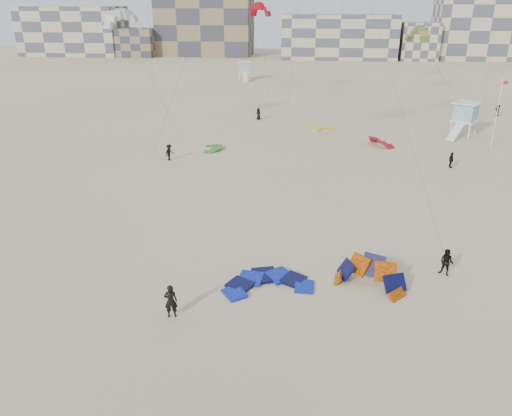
# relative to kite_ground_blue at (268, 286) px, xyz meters

# --- Properties ---
(ground) EXTENTS (320.00, 320.00, 0.00)m
(ground) POSITION_rel_kite_ground_blue_xyz_m (-2.23, -1.67, 0.00)
(ground) COLOR beige
(ground) RESTS_ON ground
(kite_ground_blue) EXTENTS (5.98, 6.14, 1.07)m
(kite_ground_blue) POSITION_rel_kite_ground_blue_xyz_m (0.00, 0.00, 0.00)
(kite_ground_blue) COLOR #182CC2
(kite_ground_blue) RESTS_ON ground
(kite_ground_orange) EXTENTS (5.65, 5.57, 4.18)m
(kite_ground_orange) POSITION_rel_kite_ground_blue_xyz_m (5.76, 0.64, 0.00)
(kite_ground_orange) COLOR #F05B00
(kite_ground_orange) RESTS_ON ground
(kite_ground_green) EXTENTS (3.74, 3.55, 1.27)m
(kite_ground_green) POSITION_rel_kite_ground_blue_xyz_m (-9.07, 28.17, 0.00)
(kite_ground_green) COLOR #469425
(kite_ground_green) RESTS_ON ground
(kite_ground_red_far) EXTENTS (4.77, 4.69, 3.13)m
(kite_ground_red_far) POSITION_rel_kite_ground_blue_xyz_m (9.78, 32.12, 0.00)
(kite_ground_red_far) COLOR #C1000F
(kite_ground_red_far) RESTS_ON ground
(kite_ground_yellow) EXTENTS (4.53, 4.55, 0.57)m
(kite_ground_yellow) POSITION_rel_kite_ground_blue_xyz_m (3.24, 39.22, 0.00)
(kite_ground_yellow) COLOR #FEF423
(kite_ground_yellow) RESTS_ON ground
(kitesurfer_main) EXTENTS (0.77, 0.59, 1.89)m
(kitesurfer_main) POSITION_rel_kite_ground_blue_xyz_m (-4.70, -3.57, 0.94)
(kitesurfer_main) COLOR black
(kitesurfer_main) RESTS_ON ground
(kitesurfer_b) EXTENTS (1.04, 0.98, 1.70)m
(kitesurfer_b) POSITION_rel_kite_ground_blue_xyz_m (10.47, 2.59, 0.85)
(kitesurfer_b) COLOR black
(kitesurfer_b) RESTS_ON ground
(kitesurfer_c) EXTENTS (1.01, 1.26, 1.70)m
(kitesurfer_c) POSITION_rel_kite_ground_blue_xyz_m (-12.60, 23.53, 0.85)
(kitesurfer_c) COLOR black
(kitesurfer_c) RESTS_ON ground
(kitesurfer_d) EXTENTS (0.52, 0.97, 1.58)m
(kitesurfer_d) POSITION_rel_kite_ground_blue_xyz_m (15.78, 24.44, 0.79)
(kitesurfer_d) COLOR black
(kitesurfer_d) RESTS_ON ground
(kitesurfer_e) EXTENTS (0.93, 0.79, 1.61)m
(kitesurfer_e) POSITION_rel_kite_ground_blue_xyz_m (-5.68, 43.92, 0.80)
(kitesurfer_e) COLOR black
(kitesurfer_e) RESTS_ON ground
(kitesurfer_f) EXTENTS (0.55, 1.53, 1.63)m
(kitesurfer_f) POSITION_rel_kite_ground_blue_xyz_m (28.27, 50.55, 0.81)
(kitesurfer_f) COLOR black
(kitesurfer_f) RESTS_ON ground
(kite_fly_grey) EXTENTS (8.30, 5.62, 13.94)m
(kite_fly_grey) POSITION_rel_kite_ground_blue_xyz_m (-18.99, 30.74, 13.28)
(kite_fly_grey) COLOR silver
(kite_fly_grey) RESTS_ON ground
(kite_fly_olive) EXTENTS (10.00, 5.22, 12.29)m
(kite_fly_olive) POSITION_rel_kite_ground_blue_xyz_m (11.92, 28.77, 12.18)
(kite_fly_olive) COLOR brown
(kite_fly_olive) RESTS_ON ground
(kite_fly_red) EXTENTS (5.42, 5.44, 14.50)m
(kite_fly_red) POSITION_rel_kite_ground_blue_xyz_m (-6.95, 56.23, 13.96)
(kite_fly_red) COLOR #C1000F
(kite_fly_red) RESTS_ON ground
(lifeguard_tower_near) EXTENTS (4.02, 6.15, 4.09)m
(lifeguard_tower_near) POSITION_rel_kite_ground_blue_xyz_m (20.32, 37.95, 2.03)
(lifeguard_tower_near) COLOR white
(lifeguard_tower_near) RESTS_ON ground
(lifeguard_tower_far) EXTENTS (3.15, 5.42, 3.76)m
(lifeguard_tower_far) POSITION_rel_kite_ground_blue_xyz_m (-12.97, 81.14, 1.86)
(lifeguard_tower_far) COLOR white
(lifeguard_tower_far) RESTS_ON ground
(flagpole) EXTENTS (0.62, 0.10, 7.61)m
(flagpole) POSITION_rel_kite_ground_blue_xyz_m (22.30, 33.21, 4.00)
(flagpole) COLOR white
(flagpole) RESTS_ON ground
(condo_west_a) EXTENTS (30.00, 15.00, 14.00)m
(condo_west_a) POSITION_rel_kite_ground_blue_xyz_m (-72.23, 128.33, 7.00)
(condo_west_a) COLOR #C3B08F
(condo_west_a) RESTS_ON ground
(condo_west_b) EXTENTS (28.00, 14.00, 18.00)m
(condo_west_b) POSITION_rel_kite_ground_blue_xyz_m (-32.23, 132.33, 9.00)
(condo_west_b) COLOR #806B4D
(condo_west_b) RESTS_ON ground
(condo_mid) EXTENTS (32.00, 16.00, 12.00)m
(condo_mid) POSITION_rel_kite_ground_blue_xyz_m (7.77, 128.33, 6.00)
(condo_mid) COLOR #C3B08F
(condo_mid) RESTS_ON ground
(condo_east) EXTENTS (26.00, 14.00, 16.00)m
(condo_east) POSITION_rel_kite_ground_blue_xyz_m (47.77, 130.33, 8.00)
(condo_east) COLOR #C3B08F
(condo_east) RESTS_ON ground
(condo_fill_left) EXTENTS (12.00, 10.00, 8.00)m
(condo_fill_left) POSITION_rel_kite_ground_blue_xyz_m (-52.23, 126.33, 4.00)
(condo_fill_left) COLOR #806B4D
(condo_fill_left) RESTS_ON ground
(condo_fill_right) EXTENTS (10.00, 10.00, 10.00)m
(condo_fill_right) POSITION_rel_kite_ground_blue_xyz_m (29.77, 126.33, 5.00)
(condo_fill_right) COLOR #C3B08F
(condo_fill_right) RESTS_ON ground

